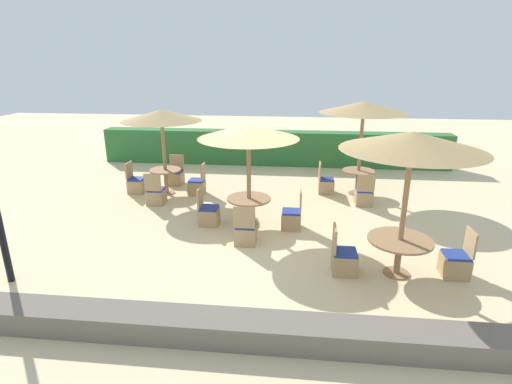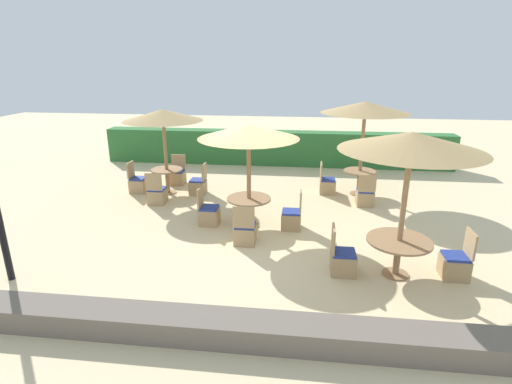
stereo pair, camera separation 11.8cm
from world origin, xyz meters
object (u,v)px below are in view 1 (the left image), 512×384
(patio_chair_front_right_west, at_px, (344,260))
(round_table_center, at_px, (249,204))
(parasol_center, at_px, (248,132))
(patio_chair_center_west, at_px, (208,214))
(patio_chair_front_right_east, at_px, (456,263))
(round_table_back_left, at_px, (166,176))
(round_table_back_right, at_px, (358,176))
(parasol_front_right, at_px, (413,142))
(patio_chair_back_left_east, at_px, (197,186))
(patio_chair_back_left_south, at_px, (156,195))
(patio_chair_center_south, at_px, (246,232))
(patio_chair_back_left_north, at_px, (176,176))
(patio_chair_back_right_south, at_px, (364,196))
(patio_chair_back_right_west, at_px, (326,184))
(parasol_back_right, at_px, (364,108))
(patio_chair_back_left_west, at_px, (136,184))
(parasol_back_left, at_px, (161,116))
(patio_chair_center_east, at_px, (292,218))
(round_table_front_right, at_px, (399,246))

(patio_chair_front_right_west, xyz_separation_m, round_table_center, (-2.04, 1.99, 0.30))
(parasol_center, xyz_separation_m, patio_chair_center_west, (-1.00, 0.02, -2.03))
(patio_chair_front_right_east, height_order, patio_chair_center_west, same)
(round_table_back_left, xyz_separation_m, round_table_back_right, (5.68, 0.57, -0.01))
(parasol_front_right, bearing_deg, patio_chair_front_right_west, -177.19)
(patio_chair_back_left_east, xyz_separation_m, patio_chair_back_left_south, (-0.92, -0.98, 0.00))
(parasol_front_right, relative_size, patio_chair_center_south, 2.90)
(patio_chair_front_right_east, bearing_deg, patio_chair_front_right_west, 92.65)
(patio_chair_front_right_east, relative_size, patio_chair_back_left_north, 1.00)
(patio_chair_back_right_south, xyz_separation_m, patio_chair_back_right_west, (-0.99, 0.96, 0.00))
(patio_chair_back_left_east, height_order, parasol_center, parasol_center)
(parasol_back_right, bearing_deg, parasol_center, -136.29)
(patio_chair_back_left_west, distance_m, parasol_back_right, 7.02)
(patio_chair_center_west, bearing_deg, round_table_center, 88.65)
(patio_chair_front_right_west, bearing_deg, patio_chair_back_left_south, -124.19)
(patio_chair_front_right_west, distance_m, round_table_center, 2.86)
(parasol_back_left, height_order, parasol_back_right, parasol_back_right)
(parasol_front_right, bearing_deg, round_table_back_left, 144.42)
(patio_chair_back_left_north, relative_size, patio_chair_center_east, 1.00)
(round_table_back_left, bearing_deg, round_table_front_right, -35.58)
(round_table_back_left, bearing_deg, parasol_front_right, -35.58)
(round_table_back_left, bearing_deg, patio_chair_center_south, -48.36)
(parasol_back_right, bearing_deg, patio_chair_center_south, -127.59)
(patio_chair_front_right_east, bearing_deg, patio_chair_center_west, 69.40)
(patio_chair_back_left_north, height_order, patio_chair_back_right_west, same)
(patio_chair_back_left_north, xyz_separation_m, round_table_back_right, (5.67, -0.35, 0.29))
(patio_chair_back_left_east, bearing_deg, round_table_back_right, -83.49)
(patio_chair_front_right_east, distance_m, patio_chair_back_right_south, 3.88)
(patio_chair_front_right_west, relative_size, round_table_back_left, 1.00)
(patio_chair_front_right_east, distance_m, round_table_back_left, 8.00)
(patio_chair_front_right_east, bearing_deg, patio_chair_back_right_west, 24.40)
(parasol_center, bearing_deg, round_table_back_right, 43.71)
(patio_chair_front_right_west, xyz_separation_m, patio_chair_center_east, (-1.01, 1.98, 0.00))
(round_table_back_right, distance_m, parasol_center, 4.40)
(patio_chair_center_east, bearing_deg, patio_chair_front_right_west, -152.94)
(parasol_front_right, distance_m, parasol_center, 3.61)
(patio_chair_center_south, bearing_deg, patio_chair_back_left_west, 139.92)
(parasol_back_left, xyz_separation_m, patio_chair_back_right_west, (4.75, 0.56, -2.06))
(round_table_front_right, height_order, patio_chair_back_right_west, patio_chair_back_right_west)
(patio_chair_back_right_west, bearing_deg, patio_chair_front_right_west, 0.71)
(parasol_back_right, relative_size, round_table_center, 2.61)
(round_table_back_left, relative_size, patio_chair_back_left_east, 1.00)
(patio_chair_front_right_west, relative_size, round_table_center, 0.89)
(patio_chair_back_left_west, xyz_separation_m, patio_chair_back_left_north, (0.94, 0.94, 0.00))
(patio_chair_front_right_east, distance_m, parasol_back_right, 5.34)
(patio_chair_front_right_west, distance_m, parasol_back_left, 6.71)
(patio_chair_back_right_west, distance_m, round_table_center, 3.42)
(parasol_front_right, bearing_deg, parasol_back_right, 91.45)
(round_table_back_right, height_order, patio_chair_center_south, patio_chair_center_south)
(parasol_front_right, xyz_separation_m, round_table_front_right, (0.00, 0.00, -1.94))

